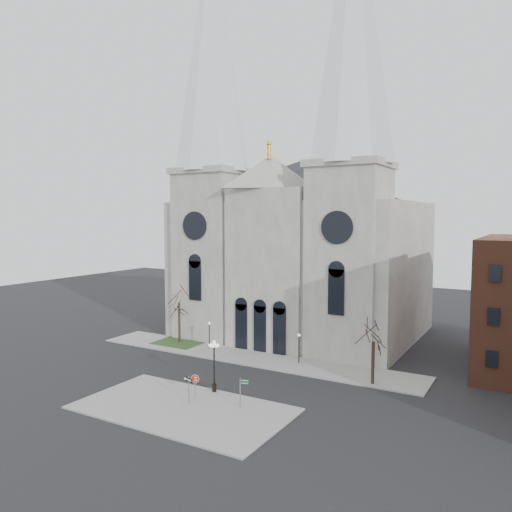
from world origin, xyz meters
The scene contains 13 objects.
ground centered at (0.00, 0.00, 0.00)m, with size 160.00×160.00×0.00m, color black.
sidewalk_near centered at (3.00, -5.00, 0.07)m, with size 18.00×10.00×0.14m, color gray.
sidewalk_far centered at (0.00, 11.00, 0.07)m, with size 40.00×6.00×0.14m, color gray.
grass_patch centered at (-11.00, 12.00, 0.09)m, with size 6.00×5.00×0.18m, color #2A481F.
cathedral centered at (0.00, 22.86, 18.48)m, with size 33.00×26.66×54.00m.
tree_left centered at (-11.00, 12.00, 5.58)m, with size 3.20×3.20×7.50m.
tree_right centered at (15.00, 9.00, 4.47)m, with size 3.20×3.20×6.00m.
ped_lamp_left centered at (-6.00, 11.50, 2.33)m, with size 0.32×0.32×3.26m.
ped_lamp_right centered at (6.00, 11.50, 2.33)m, with size 0.32×0.32×3.26m.
stop_sign centered at (2.58, -2.69, 1.69)m, with size 0.77×0.08×2.14m.
globe_lamp centered at (3.09, -0.50, 3.14)m, with size 1.35×1.35×4.78m.
one_way_sign centered at (2.89, -4.00, 1.73)m, with size 1.01×0.32×2.38m.
street_name_sign centered at (7.22, -2.47, 1.60)m, with size 0.77×0.31×2.50m.
Camera 1 is at (28.78, -37.19, 16.25)m, focal length 35.00 mm.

